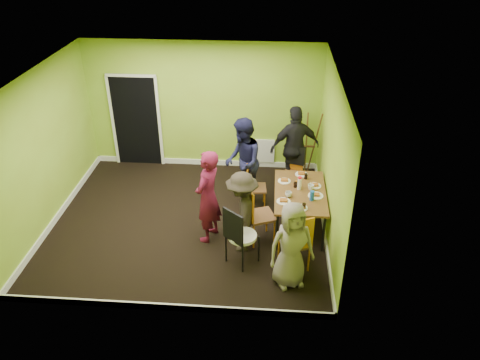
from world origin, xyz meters
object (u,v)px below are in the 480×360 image
object	(u,v)px
chair_bentwood	(239,234)
person_left_near	(242,212)
dining_table	(300,194)
person_back_end	(295,147)
chair_back_end	(295,160)
person_left_far	(243,162)
thermos	(299,184)
chair_left_far	(252,184)
orange_bottle	(296,183)
chair_left_near	(256,212)
blue_bottle	(312,196)
chair_front_end	(297,240)
easel	(306,145)
person_standing	(208,197)
person_front_end	(291,245)

from	to	relation	value
chair_bentwood	person_left_near	distance (m)	0.45
dining_table	person_back_end	world-z (taller)	person_back_end
dining_table	chair_back_end	bearing A→B (deg)	92.30
chair_bentwood	person_left_far	size ratio (longest dim) A/B	0.62
chair_back_end	thermos	xyz separation A→B (m)	(0.04, -1.28, 0.21)
chair_left_far	chair_back_end	xyz separation A→B (m)	(0.82, 0.77, 0.15)
chair_back_end	orange_bottle	xyz separation A→B (m)	(-0.01, -1.13, 0.14)
chair_left_near	person_back_end	world-z (taller)	person_back_end
blue_bottle	orange_bottle	world-z (taller)	blue_bottle
chair_front_end	easel	world-z (taller)	easel
person_left_near	person_back_end	xyz separation A→B (m)	(0.92, 2.17, 0.15)
chair_front_end	blue_bottle	xyz separation A→B (m)	(0.27, 0.93, 0.24)
easel	chair_back_end	bearing A→B (deg)	-113.80
chair_left_near	person_left_near	size ratio (longest dim) A/B	0.74
chair_back_end	chair_left_near	bearing A→B (deg)	84.41
dining_table	orange_bottle	xyz separation A→B (m)	(-0.07, 0.22, 0.10)
person_standing	person_front_end	xyz separation A→B (m)	(1.40, -1.05, -0.13)
blue_bottle	person_left_far	bearing A→B (deg)	140.00
person_front_end	chair_left_far	bearing A→B (deg)	88.13
chair_front_end	chair_bentwood	world-z (taller)	chair_bentwood
chair_left_far	person_left_far	xyz separation A→B (m)	(-0.20, 0.20, 0.36)
person_left_near	chair_left_near	bearing A→B (deg)	139.70
chair_left_far	blue_bottle	bearing A→B (deg)	46.18
dining_table	chair_back_end	world-z (taller)	chair_back_end
person_left_far	person_back_end	size ratio (longest dim) A/B	0.99
easel	person_left_near	distance (m)	2.83
chair_front_end	thermos	xyz separation A→B (m)	(0.07, 1.28, 0.27)
person_left_far	chair_left_far	bearing A→B (deg)	36.60
person_left_near	easel	bearing A→B (deg)	162.90
chair_bentwood	dining_table	bearing A→B (deg)	88.41
blue_bottle	person_back_end	xyz separation A→B (m)	(-0.25, 1.76, 0.04)
blue_bottle	person_left_far	size ratio (longest dim) A/B	0.10
thermos	orange_bottle	size ratio (longest dim) A/B	2.55
chair_front_end	person_left_near	xyz separation A→B (m)	(-0.90, 0.51, 0.13)
chair_front_end	easel	size ratio (longest dim) A/B	0.71
chair_bentwood	thermos	world-z (taller)	chair_bentwood
chair_left_near	person_front_end	distance (m)	1.18
blue_bottle	orange_bottle	xyz separation A→B (m)	(-0.25, 0.49, -0.04)
chair_front_end	person_back_end	distance (m)	2.70
orange_bottle	person_front_end	size ratio (longest dim) A/B	0.06
chair_left_far	person_front_end	size ratio (longest dim) A/B	0.63
blue_bottle	person_left_near	size ratio (longest dim) A/B	0.12
dining_table	chair_bentwood	distance (m)	1.50
thermos	person_standing	xyz separation A→B (m)	(-1.56, -0.53, -0.01)
person_back_end	chair_left_near	bearing A→B (deg)	52.75
person_front_end	chair_front_end	bearing A→B (deg)	51.81
person_standing	person_back_end	xyz separation A→B (m)	(1.52, 1.94, 0.03)
person_standing	blue_bottle	bearing A→B (deg)	115.23
chair_front_end	chair_bentwood	bearing A→B (deg)	153.79
chair_bentwood	person_front_end	bearing A→B (deg)	14.68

